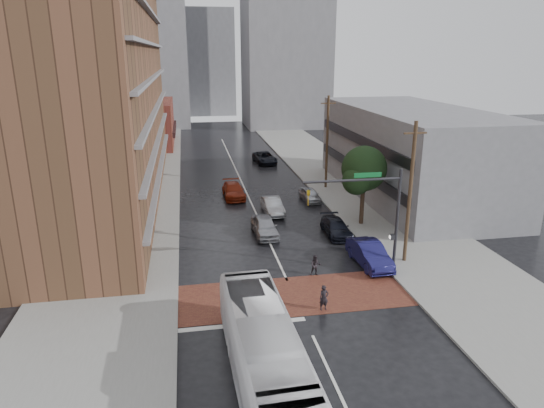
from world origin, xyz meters
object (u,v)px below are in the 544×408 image
object	(u,v)px
pedestrian_b	(316,265)
car_parked_near	(369,254)
car_travel_b	(272,206)
car_parked_mid	(336,227)
suv_travel	(265,158)
car_travel_c	(234,191)
pedestrian_a	(324,298)
car_parked_far	(310,195)
transit_bus	(264,351)
car_travel_a	(265,226)

from	to	relation	value
pedestrian_b	car_parked_near	distance (m)	4.27
car_travel_b	car_parked_mid	distance (m)	7.59
suv_travel	car_travel_c	bearing A→B (deg)	-115.64
pedestrian_a	car_parked_far	world-z (taller)	pedestrian_a
suv_travel	car_parked_near	xyz separation A→B (m)	(1.90, -33.74, 0.07)
pedestrian_a	suv_travel	xyz separation A→B (m)	(2.96, 39.24, -0.02)
pedestrian_b	car_travel_c	xyz separation A→B (m)	(-3.53, 19.22, 0.01)
car_travel_b	car_parked_far	world-z (taller)	car_travel_b
car_parked_near	car_parked_mid	size ratio (longest dim) A/B	1.10
car_travel_b	transit_bus	bearing A→B (deg)	-103.17
car_parked_far	suv_travel	bearing A→B (deg)	91.17
car_travel_c	car_parked_near	distance (m)	19.77
transit_bus	car_parked_near	distance (m)	14.59
transit_bus	suv_travel	world-z (taller)	transit_bus
transit_bus	car_travel_c	world-z (taller)	transit_bus
pedestrian_b	car_parked_mid	distance (m)	7.87
car_parked_near	car_parked_far	distance (m)	15.62
pedestrian_b	car_parked_far	size ratio (longest dim) A/B	0.38
pedestrian_b	car_travel_c	world-z (taller)	car_travel_c
suv_travel	car_parked_far	distance (m)	18.20
pedestrian_b	car_travel_b	xyz separation A→B (m)	(-0.53, 13.37, 0.01)
car_travel_a	car_travel_c	distance (m)	11.35
pedestrian_a	car_travel_a	world-z (taller)	car_travel_a
pedestrian_b	car_travel_b	world-z (taller)	car_travel_b
pedestrian_a	car_travel_b	distance (m)	17.87
car_travel_b	suv_travel	distance (m)	21.55
car_travel_a	suv_travel	bearing A→B (deg)	79.09
pedestrian_a	car_parked_mid	xyz separation A→B (m)	(4.30, 11.50, -0.12)
transit_bus	pedestrian_b	bearing A→B (deg)	61.73
car_travel_a	car_parked_near	xyz separation A→B (m)	(6.29, -6.95, 0.04)
transit_bus	car_parked_far	size ratio (longest dim) A/B	3.03
car_travel_c	car_parked_far	distance (m)	7.84
car_travel_b	car_parked_far	bearing A→B (deg)	34.25
transit_bus	pedestrian_a	xyz separation A→B (m)	(4.43, 5.73, -0.84)
car_travel_c	pedestrian_b	bearing A→B (deg)	-80.78
car_travel_c	suv_travel	bearing A→B (deg)	68.42
car_travel_b	car_parked_near	bearing A→B (deg)	-71.40
car_parked_mid	car_travel_a	bearing A→B (deg)	171.37
pedestrian_a	car_parked_near	world-z (taller)	car_parked_near
car_parked_near	car_parked_far	bearing A→B (deg)	88.32
car_travel_b	suv_travel	bearing A→B (deg)	80.45
pedestrian_b	car_parked_near	world-z (taller)	car_parked_near
pedestrian_a	car_parked_mid	bearing A→B (deg)	60.97
car_travel_c	suv_travel	size ratio (longest dim) A/B	0.94
car_travel_b	car_parked_near	size ratio (longest dim) A/B	0.91
car_parked_mid	car_travel_b	bearing A→B (deg)	123.69
transit_bus	car_travel_a	world-z (taller)	transit_bus
car_parked_mid	car_parked_far	size ratio (longest dim) A/B	1.17
car_travel_a	car_travel_c	xyz separation A→B (m)	(-1.38, 11.27, -0.04)
car_travel_a	car_parked_mid	bearing A→B (deg)	-10.98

